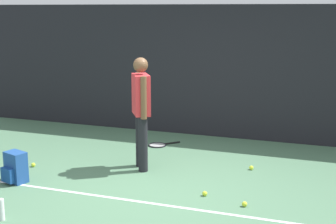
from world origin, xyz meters
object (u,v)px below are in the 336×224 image
at_px(tennis_ball_by_fence, 245,204).
at_px(tennis_ball_far_left, 33,165).
at_px(tennis_racket, 159,145).
at_px(tennis_ball_mid_court, 251,168).
at_px(backpack, 15,168).
at_px(tennis_ball_near_player, 205,194).
at_px(water_bottle, 1,210).
at_px(tennis_player, 141,107).

relative_size(tennis_ball_by_fence, tennis_ball_far_left, 1.00).
relative_size(tennis_racket, tennis_ball_mid_court, 8.49).
bearing_deg(backpack, tennis_ball_near_player, 27.15).
height_order(tennis_racket, tennis_ball_mid_court, tennis_ball_mid_court).
distance_m(tennis_racket, tennis_ball_by_fence, 2.90).
bearing_deg(tennis_ball_by_fence, tennis_ball_near_player, 163.14).
xyz_separation_m(backpack, tennis_ball_near_player, (2.65, 0.39, -0.18)).
distance_m(tennis_racket, water_bottle, 3.54).
height_order(tennis_ball_near_player, tennis_ball_far_left, same).
height_order(backpack, tennis_ball_mid_court, backpack).
bearing_deg(backpack, tennis_ball_far_left, 122.78).
xyz_separation_m(backpack, tennis_ball_by_fence, (3.20, 0.23, -0.18)).
xyz_separation_m(tennis_player, tennis_ball_by_fence, (1.75, -0.91, -0.93)).
bearing_deg(tennis_ball_by_fence, backpack, -175.96).
bearing_deg(water_bottle, tennis_ball_by_fence, 26.91).
bearing_deg(tennis_ball_by_fence, tennis_ball_far_left, 172.83).
relative_size(tennis_racket, tennis_ball_by_fence, 8.49).
bearing_deg(tennis_racket, tennis_ball_by_fence, 86.58).
height_order(backpack, tennis_ball_near_player, backpack).
height_order(tennis_player, tennis_ball_far_left, tennis_player).
xyz_separation_m(tennis_ball_by_fence, water_bottle, (-2.58, -1.31, 0.10)).
relative_size(tennis_player, tennis_ball_near_player, 25.76).
distance_m(tennis_racket, backpack, 2.71).
relative_size(backpack, tennis_ball_far_left, 6.67).
relative_size(tennis_ball_near_player, tennis_ball_by_fence, 1.00).
bearing_deg(tennis_racket, tennis_ball_near_player, 79.46).
bearing_deg(tennis_ball_far_left, tennis_ball_by_fence, -7.17).
height_order(tennis_ball_by_fence, tennis_ball_mid_court, same).
relative_size(tennis_ball_near_player, water_bottle, 0.25).
relative_size(tennis_player, tennis_ball_far_left, 25.76).
bearing_deg(tennis_ball_far_left, water_bottle, -65.85).
bearing_deg(backpack, tennis_ball_mid_court, 46.79).
distance_m(tennis_racket, tennis_ball_near_player, 2.43).
xyz_separation_m(tennis_player, tennis_racket, (-0.19, 1.25, -0.95)).
bearing_deg(tennis_ball_far_left, tennis_ball_near_player, -5.19).
relative_size(backpack, tennis_ball_near_player, 6.67).
distance_m(tennis_player, tennis_ball_near_player, 1.69).
xyz_separation_m(tennis_ball_near_player, tennis_ball_by_fence, (0.55, -0.17, 0.00)).
bearing_deg(tennis_ball_near_player, tennis_racket, 124.74).
bearing_deg(tennis_ball_near_player, backpack, -171.53).
bearing_deg(tennis_racket, backpack, 16.86).
bearing_deg(tennis_ball_near_player, tennis_ball_mid_court, 72.01).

